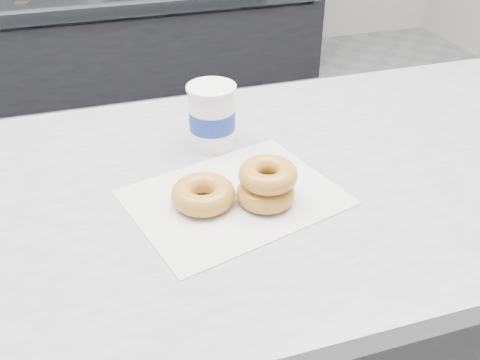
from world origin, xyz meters
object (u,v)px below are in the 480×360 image
object	(u,v)px
counter	(284,335)
display_case	(126,5)
donut_single	(203,194)
donut_stack	(267,184)
coffee_cup	(212,116)

from	to	relation	value
counter	display_case	bearing A→B (deg)	90.00
counter	donut_single	distance (m)	0.51
display_case	donut_stack	world-z (taller)	display_case
counter	donut_stack	distance (m)	0.50
counter	display_case	distance (m)	2.72
donut_single	coffee_cup	bearing A→B (deg)	70.37
donut_single	donut_stack	distance (m)	0.11
display_case	donut_stack	bearing A→B (deg)	-91.71
donut_single	counter	bearing A→B (deg)	15.33
counter	donut_stack	bearing A→B (deg)	-137.74
donut_stack	counter	bearing A→B (deg)	42.26
display_case	donut_single	distance (m)	2.81
donut_single	coffee_cup	xyz separation A→B (m)	(0.07, 0.19, 0.04)
counter	display_case	xyz separation A→B (m)	(0.00, 2.72, 0.04)
donut_stack	coffee_cup	bearing A→B (deg)	99.42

